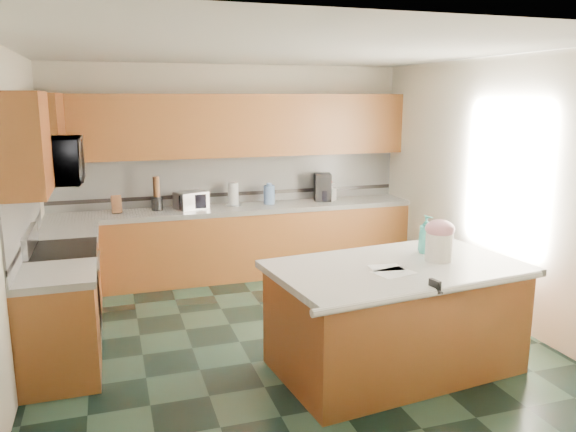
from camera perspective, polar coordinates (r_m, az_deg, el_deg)
name	(u,v)px	position (r m, az deg, el deg)	size (l,w,h in m)	color
floor	(284,336)	(5.61, -0.37, -12.08)	(4.60, 4.60, 0.00)	black
ceiling	(284,49)	(5.14, -0.41, 16.59)	(4.60, 4.60, 0.00)	white
wall_back	(231,170)	(7.43, -5.78, 4.65)	(4.60, 0.04, 2.70)	beige
wall_front	(412,273)	(3.13, 12.49, -5.65)	(4.60, 0.04, 2.70)	beige
wall_left	(9,216)	(5.04, -26.45, 0.01)	(0.04, 4.60, 2.70)	beige
wall_right	(494,188)	(6.29, 20.22, 2.67)	(0.04, 4.60, 2.70)	beige
back_base_cab	(238,244)	(7.30, -5.10, -2.83)	(4.60, 0.60, 0.86)	#5A2610
back_countertop	(237,209)	(7.19, -5.17, 0.71)	(4.60, 0.64, 0.06)	white
back_upper_cab	(233,125)	(7.20, -5.57, 9.14)	(4.60, 0.33, 0.78)	#5A2610
back_backsplash	(232,179)	(7.41, -5.71, 3.74)	(4.60, 0.02, 0.63)	silver
back_accent_band	(232,194)	(7.44, -5.67, 2.25)	(4.60, 0.01, 0.05)	black
left_base_cab_rear	(70,274)	(6.47, -21.27, -5.56)	(0.60, 0.82, 0.86)	#5A2610
left_counter_rear	(67,233)	(6.35, -21.58, -1.59)	(0.64, 0.82, 0.06)	white
left_base_cab_front	(59,329)	(5.02, -22.20, -10.63)	(0.60, 0.72, 0.86)	#5A2610
left_counter_front	(55,276)	(4.87, -22.62, -5.61)	(0.64, 0.72, 0.06)	white
left_backsplash	(24,216)	(5.59, -25.23, -0.02)	(0.02, 2.30, 0.63)	silver
left_accent_band	(27,237)	(5.63, -24.99, -1.96)	(0.01, 2.30, 0.05)	black
left_upper_cab_rear	(45,132)	(6.35, -23.46, 7.86)	(0.33, 1.09, 0.78)	#5A2610
left_upper_cab_front	(23,144)	(4.70, -25.29, 6.63)	(0.33, 0.72, 0.78)	#5A2610
range_body	(65,298)	(5.71, -21.70, -7.76)	(0.60, 0.76, 0.88)	#B7B7BC
range_oven_door	(98,299)	(5.71, -18.74, -7.98)	(0.02, 0.68, 0.55)	black
range_cooktop	(61,251)	(5.58, -22.06, -3.30)	(0.62, 0.78, 0.04)	black
range_handle	(99,260)	(5.60, -18.69, -4.29)	(0.02, 0.02, 0.66)	#B7B7BC
range_backguard	(29,240)	(5.58, -24.81, -2.26)	(0.06, 0.76, 0.18)	#B7B7BC
microwave	(53,161)	(5.44, -22.74, 5.20)	(0.73, 0.50, 0.41)	#B7B7BC
island_base	(395,320)	(4.93, 10.77, -10.35)	(1.96, 1.12, 0.86)	#5A2610
island_top	(397,268)	(4.78, 10.99, -5.23)	(2.06, 1.22, 0.06)	white
island_bullnose	(437,292)	(4.28, 14.93, -7.45)	(0.06, 0.06, 2.06)	white
treat_jar	(439,247)	(4.95, 15.08, -3.03)	(0.23, 0.23, 0.24)	white
treat_jar_lid	(440,229)	(4.91, 15.18, -1.26)	(0.25, 0.25, 0.15)	#CA818E
treat_jar_knob	(440,223)	(4.90, 15.22, -0.67)	(0.03, 0.03, 0.08)	tan
treat_jar_knob_end_l	(436,223)	(4.88, 14.81, -0.70)	(0.04, 0.04, 0.04)	tan
treat_jar_knob_end_r	(445,222)	(4.92, 15.62, -0.64)	(0.04, 0.04, 0.04)	tan
soap_bottle_island	(426,234)	(5.14, 13.83, -1.83)	(0.13, 0.13, 0.34)	#3EB2A6
paper_sheet_a	(394,272)	(4.56, 10.72, -5.66)	(0.31, 0.23, 0.00)	white
paper_sheet_b	(386,268)	(4.67, 9.90, -5.18)	(0.25, 0.19, 0.00)	white
clamp_body	(435,286)	(4.28, 14.69, -6.88)	(0.03, 0.10, 0.09)	black
clamp_handle	(439,291)	(4.24, 15.13, -7.39)	(0.02, 0.02, 0.07)	black
knife_block	(116,204)	(7.05, -17.03, 1.13)	(0.12, 0.10, 0.21)	#472814
utensil_crock	(157,203)	(7.11, -13.15, 1.25)	(0.14, 0.14, 0.17)	black
utensil_bundle	(156,187)	(7.07, -13.23, 2.92)	(0.08, 0.08, 0.25)	#472814
toaster_oven	(191,200)	(7.12, -9.80, 1.59)	(0.37, 0.26, 0.22)	#B7B7BC
toaster_oven_door	(193,202)	(7.00, -9.66, 1.43)	(0.33, 0.01, 0.18)	black
paper_towel	(233,194)	(7.25, -5.58, 2.22)	(0.13, 0.13, 0.30)	white
paper_towel_base	(234,205)	(7.28, -5.55, 1.13)	(0.20, 0.20, 0.01)	#B7B7BC
water_jug	(269,195)	(7.33, -1.92, 2.16)	(0.15, 0.15, 0.24)	#6689BF
water_jug_neck	(269,184)	(7.31, -1.93, 3.22)	(0.07, 0.07, 0.03)	#6689BF
coffee_maker	(323,187)	(7.58, 3.54, 2.95)	(0.22, 0.24, 0.37)	black
coffee_carafe	(324,196)	(7.55, 3.68, 2.07)	(0.15, 0.15, 0.15)	black
soap_bottle_back	(331,192)	(7.60, 4.42, 2.47)	(0.11, 0.11, 0.24)	white
soap_back_cap	(331,182)	(7.58, 4.43, 3.46)	(0.02, 0.02, 0.03)	red
window_light_proxy	(506,177)	(6.10, 21.24, 3.75)	(0.02, 1.40, 1.10)	white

